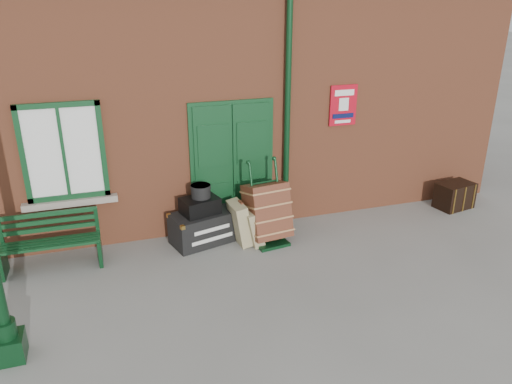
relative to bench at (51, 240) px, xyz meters
name	(u,v)px	position (x,y,z in m)	size (l,w,h in m)	color
ground	(278,266)	(3.23, -1.03, -0.44)	(80.00, 80.00, 0.00)	gray
station_building	(219,85)	(3.23, 2.46, 1.72)	(10.30, 4.30, 4.36)	#A15334
bench	(51,240)	(0.00, 0.00, 0.00)	(1.42, 0.46, 0.87)	#0F3A1C
houdini_trunk	(204,227)	(2.33, 0.10, -0.18)	(1.05, 0.58, 0.53)	black
strongbox	(200,206)	(2.28, 0.10, 0.22)	(0.58, 0.42, 0.26)	black
hatbox	(201,191)	(2.31, 0.13, 0.45)	(0.32, 0.32, 0.21)	black
suitcase_back	(240,223)	(2.89, -0.13, -0.08)	(0.20, 0.50, 0.70)	tan
suitcase_front	(252,227)	(3.07, -0.23, -0.13)	(0.18, 0.45, 0.60)	tan
porter_trolley	(267,212)	(3.34, -0.19, 0.08)	(0.74, 0.78, 1.35)	#0C3217
dark_trunk	(455,195)	(7.21, 0.02, -0.19)	(0.68, 0.45, 0.49)	black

